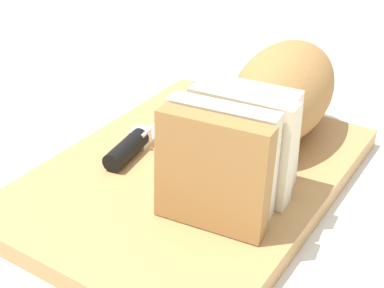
% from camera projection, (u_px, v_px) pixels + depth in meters
% --- Properties ---
extents(ground_plane, '(3.00, 3.00, 0.00)m').
position_uv_depth(ground_plane, '(192.00, 185.00, 0.60)').
color(ground_plane, silver).
extents(cutting_board, '(0.39, 0.29, 0.02)m').
position_uv_depth(cutting_board, '(192.00, 176.00, 0.60)').
color(cutting_board, tan).
rests_on(cutting_board, ground_plane).
extents(bread_loaf, '(0.32, 0.13, 0.11)m').
position_uv_depth(bread_loaf, '(269.00, 108.00, 0.60)').
color(bread_loaf, '#A8753D').
rests_on(bread_loaf, cutting_board).
extents(bread_knife, '(0.27, 0.06, 0.02)m').
position_uv_depth(bread_knife, '(141.00, 138.00, 0.63)').
color(bread_knife, silver).
rests_on(bread_knife, cutting_board).
extents(crumb_near_knife, '(0.00, 0.00, 0.00)m').
position_uv_depth(crumb_near_knife, '(152.00, 149.00, 0.62)').
color(crumb_near_knife, '#996633').
rests_on(crumb_near_knife, cutting_board).
extents(crumb_near_loaf, '(0.01, 0.01, 0.01)m').
position_uv_depth(crumb_near_loaf, '(259.00, 160.00, 0.60)').
color(crumb_near_loaf, '#996633').
rests_on(crumb_near_loaf, cutting_board).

